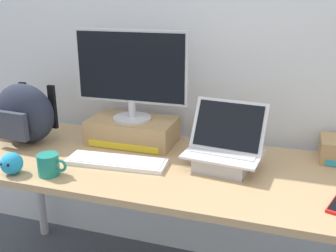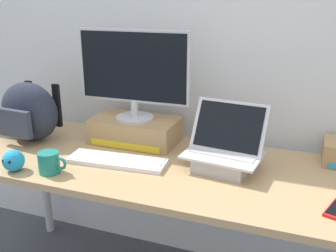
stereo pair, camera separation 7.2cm
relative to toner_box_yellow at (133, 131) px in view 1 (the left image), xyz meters
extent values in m
cube|color=silver|center=(0.25, 0.25, 0.49)|extent=(7.00, 0.10, 2.60)
cube|color=tan|center=(0.25, -0.20, -0.08)|extent=(1.99, 0.72, 0.03)
cylinder|color=#B2B2B7|center=(-0.68, 0.09, -0.45)|extent=(0.05, 0.05, 0.72)
cube|color=#A88456|center=(0.00, 0.00, 0.00)|extent=(0.43, 0.25, 0.12)
cube|color=yellow|center=(0.00, -0.12, -0.04)|extent=(0.37, 0.00, 0.03)
cylinder|color=silver|center=(0.00, 0.00, 0.07)|extent=(0.19, 0.19, 0.01)
cylinder|color=silver|center=(0.00, 0.00, 0.12)|extent=(0.04, 0.04, 0.09)
cube|color=silver|center=(0.00, 0.00, 0.33)|extent=(0.57, 0.03, 0.35)
cube|color=black|center=(0.00, -0.01, 0.33)|extent=(0.54, 0.02, 0.33)
cube|color=#ADADB2|center=(0.49, -0.17, -0.03)|extent=(0.24, 0.22, 0.06)
cube|color=silver|center=(0.49, -0.17, 0.01)|extent=(0.34, 0.27, 0.01)
cube|color=#B7B7BC|center=(0.50, -0.15, 0.01)|extent=(0.30, 0.16, 0.00)
cube|color=silver|center=(0.50, -0.11, 0.11)|extent=(0.33, 0.15, 0.21)
cube|color=black|center=(0.50, -0.12, 0.12)|extent=(0.30, 0.13, 0.18)
cube|color=white|center=(0.04, -0.27, -0.05)|extent=(0.46, 0.17, 0.02)
cube|color=silver|center=(0.04, -0.27, -0.04)|extent=(0.43, 0.15, 0.00)
ellipsoid|color=#232838|center=(-0.52, -0.16, 0.09)|extent=(0.35, 0.21, 0.30)
cube|color=#333847|center=(-0.52, -0.27, 0.06)|extent=(0.20, 0.05, 0.14)
cube|color=black|center=(-0.60, -0.05, 0.11)|extent=(0.04, 0.02, 0.23)
cube|color=black|center=(-0.42, -0.06, 0.11)|extent=(0.04, 0.02, 0.23)
cylinder|color=#1E7F70|center=(-0.19, -0.46, -0.02)|extent=(0.09, 0.09, 0.09)
torus|color=#1E7F70|center=(-0.13, -0.46, -0.01)|extent=(0.06, 0.01, 0.06)
sphere|color=#2393CC|center=(-0.34, -0.50, -0.01)|extent=(0.09, 0.09, 0.09)
sphere|color=black|center=(-0.36, -0.54, 0.00)|extent=(0.01, 0.01, 0.01)
sphere|color=black|center=(-0.32, -0.54, 0.00)|extent=(0.01, 0.01, 0.01)
camera|label=1|loc=(0.74, -1.72, 0.66)|focal=41.77mm
camera|label=2|loc=(0.81, -1.70, 0.66)|focal=41.77mm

